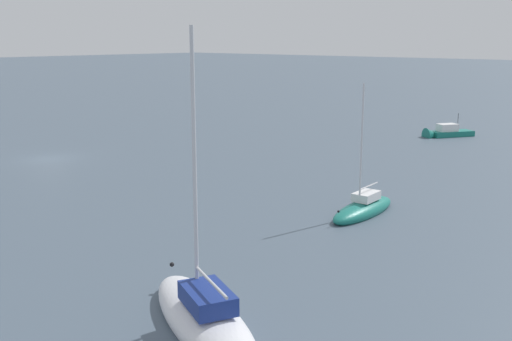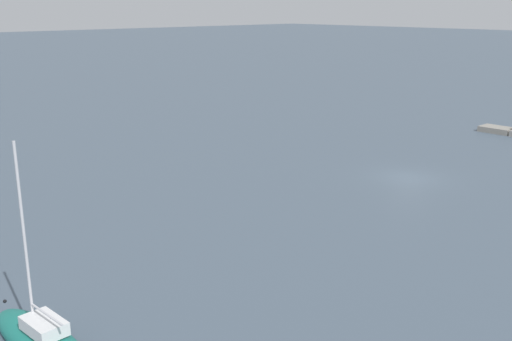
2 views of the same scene
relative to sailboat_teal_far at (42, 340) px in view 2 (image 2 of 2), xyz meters
name	(u,v)px [view 2 (image 2 of 2)]	position (x,y,z in m)	size (l,w,h in m)	color
ground_plane	(409,178)	(3.22, -27.59, -0.29)	(500.00, 500.00, 0.00)	#475666
sailboat_teal_far	(42,340)	(0.00, 0.00, 0.00)	(6.09, 2.08, 7.60)	#197266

